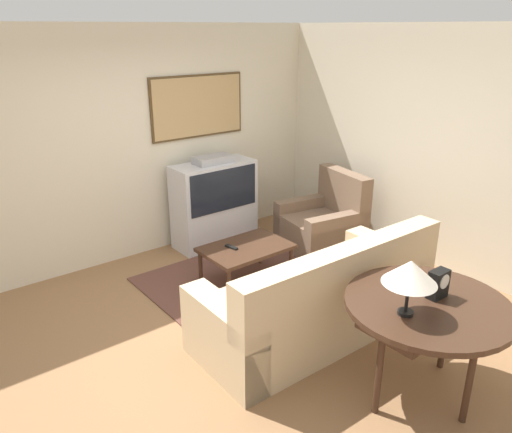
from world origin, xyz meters
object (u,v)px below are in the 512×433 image
object	(u,v)px
console_table	(428,311)
mantel_clock	(438,284)
table_lamp	(410,273)
tv	(214,203)
coffee_table	(246,250)
couch	(319,301)
armchair	(324,225)

from	to	relation	value
console_table	mantel_clock	size ratio (longest dim) A/B	5.56
console_table	table_lamp	world-z (taller)	table_lamp
tv	coffee_table	bearing A→B (deg)	-107.21
tv	mantel_clock	distance (m)	3.36
couch	coffee_table	bearing A→B (deg)	-92.07
tv	couch	size ratio (longest dim) A/B	0.52
tv	table_lamp	world-z (taller)	table_lamp
couch	console_table	size ratio (longest dim) A/B	1.88
armchair	coffee_table	distance (m)	1.37
table_lamp	mantel_clock	distance (m)	0.43
table_lamp	couch	bearing A→B (deg)	77.60
console_table	tv	bearing A→B (deg)	83.52
coffee_table	console_table	distance (m)	2.25
coffee_table	console_table	size ratio (longest dim) A/B	0.78
coffee_table	mantel_clock	xyz separation A→B (m)	(0.08, -2.22, 0.51)
couch	coffee_table	distance (m)	1.18
tv	coffee_table	world-z (taller)	tv
coffee_table	mantel_clock	bearing A→B (deg)	-87.98
tv	table_lamp	xyz separation A→B (m)	(-0.64, -3.33, 0.56)
table_lamp	mantel_clock	size ratio (longest dim) A/B	1.89
tv	armchair	xyz separation A→B (m)	(1.01, -0.96, -0.25)
console_table	table_lamp	bearing A→B (deg)	176.87
armchair	coffee_table	xyz separation A→B (m)	(-1.36, -0.16, 0.09)
tv	couch	distance (m)	2.34
armchair	table_lamp	size ratio (longest dim) A/B	2.47
armchair	console_table	size ratio (longest dim) A/B	0.84
coffee_table	console_table	bearing A→B (deg)	-90.87
couch	mantel_clock	distance (m)	1.19
tv	table_lamp	distance (m)	3.44
couch	mantel_clock	xyz separation A→B (m)	(0.15, -1.04, 0.57)
armchair	console_table	bearing A→B (deg)	-20.12
console_table	armchair	bearing A→B (deg)	59.80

